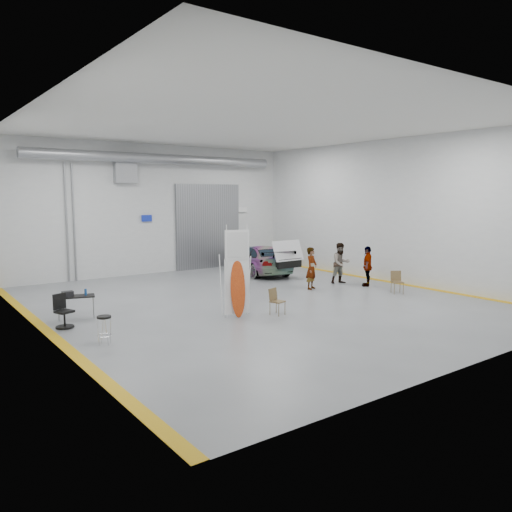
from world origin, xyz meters
TOP-DOWN VIEW (x-y plane):
  - ground at (0.00, 0.00)m, footprint 16.00×16.00m
  - room_shell at (0.24, 2.22)m, footprint 14.02×16.18m
  - sedan_car at (3.77, 4.98)m, footprint 2.75×4.81m
  - person_a at (3.10, 0.60)m, footprint 0.71×0.61m
  - person_b at (4.94, 0.81)m, footprint 0.95×0.81m
  - person_c at (5.37, -0.25)m, footprint 0.99×0.87m
  - surfboard_display at (-1.73, -1.45)m, footprint 0.78×0.34m
  - folding_chair_near at (-0.63, -1.92)m, footprint 0.47×0.50m
  - folding_chair_far at (5.08, -1.96)m, footprint 0.54×0.59m
  - shop_stool at (-6.00, -1.79)m, footprint 0.37×0.37m
  - work_table at (-5.81, 1.34)m, footprint 1.17×0.81m
  - office_chair at (-6.36, 0.43)m, footprint 0.53×0.56m
  - trunk_lid at (3.77, 2.97)m, footprint 1.53×0.93m

SIDE VIEW (x-z plane):
  - ground at x=0.00m, z-range 0.00..0.00m
  - folding_chair_near at x=-0.63m, z-range -0.15..0.66m
  - folding_chair_far at x=5.08m, z-range -0.16..0.68m
  - shop_stool at x=-6.00m, z-range 0.00..0.72m
  - office_chair at x=-6.36m, z-range -0.06..0.88m
  - sedan_car at x=3.77m, z-range 0.00..1.31m
  - work_table at x=-5.81m, z-range 0.24..1.11m
  - person_c at x=5.37m, z-range 0.00..1.63m
  - person_a at x=3.10m, z-range 0.00..1.65m
  - person_b at x=4.94m, z-range 0.00..1.70m
  - surfboard_display at x=-1.73m, z-range -0.27..2.54m
  - trunk_lid at x=3.77m, z-range 1.31..1.35m
  - room_shell at x=0.24m, z-range 1.07..7.08m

